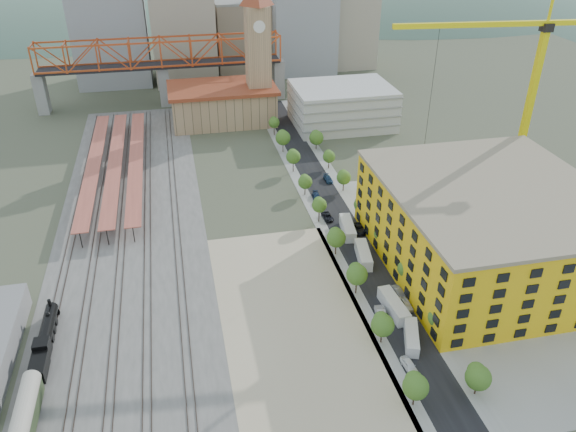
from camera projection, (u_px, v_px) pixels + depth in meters
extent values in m
plane|color=#474C38|center=(282.00, 237.00, 136.27)|extent=(400.00, 400.00, 0.00)
cube|color=#605E59|center=(132.00, 217.00, 144.52)|extent=(36.00, 165.00, 0.06)
cube|color=tan|center=(295.00, 323.00, 108.89)|extent=(28.00, 67.00, 0.06)
cube|color=black|center=(329.00, 201.00, 151.84)|extent=(12.00, 170.00, 0.06)
cube|color=gray|center=(309.00, 203.00, 150.85)|extent=(3.00, 170.00, 0.04)
cube|color=gray|center=(348.00, 199.00, 152.85)|extent=(3.00, 170.00, 0.04)
cube|color=gray|center=(494.00, 260.00, 127.50)|extent=(50.00, 90.00, 0.06)
cube|color=#382B23|center=(72.00, 223.00, 141.79)|extent=(0.12, 160.00, 0.18)
cube|color=#382B23|center=(78.00, 222.00, 142.06)|extent=(0.12, 160.00, 0.18)
cube|color=#382B23|center=(97.00, 220.00, 142.88)|extent=(0.12, 160.00, 0.18)
cube|color=#382B23|center=(103.00, 219.00, 143.14)|extent=(0.12, 160.00, 0.18)
cube|color=#382B23|center=(121.00, 217.00, 143.97)|extent=(0.12, 160.00, 0.18)
cube|color=#382B23|center=(127.00, 217.00, 144.23)|extent=(0.12, 160.00, 0.18)
cube|color=#382B23|center=(145.00, 215.00, 145.06)|extent=(0.12, 160.00, 0.18)
cube|color=#382B23|center=(151.00, 214.00, 145.32)|extent=(0.12, 160.00, 0.18)
cube|color=#382B23|center=(172.00, 212.00, 146.33)|extent=(0.12, 160.00, 0.18)
cube|color=#382B23|center=(178.00, 212.00, 146.59)|extent=(0.12, 160.00, 0.18)
cube|color=#C55F4B|center=(94.00, 163.00, 163.80)|extent=(4.00, 80.00, 0.25)
cylinder|color=black|center=(95.00, 169.00, 164.80)|extent=(0.24, 0.24, 4.00)
cube|color=#C55F4B|center=(115.00, 161.00, 164.88)|extent=(4.00, 80.00, 0.25)
cylinder|color=black|center=(116.00, 167.00, 165.89)|extent=(0.24, 0.24, 4.00)
cube|color=#C55F4B|center=(136.00, 159.00, 165.97)|extent=(4.00, 80.00, 0.25)
cylinder|color=black|center=(137.00, 165.00, 166.98)|extent=(0.24, 0.24, 4.00)
cube|color=tan|center=(223.00, 105.00, 201.71)|extent=(36.00, 22.00, 12.00)
cube|color=maroon|center=(222.00, 88.00, 198.44)|extent=(38.00, 24.00, 1.20)
cube|color=tan|center=(258.00, 66.00, 195.35)|extent=(8.00, 8.00, 40.00)
cylinder|color=white|center=(259.00, 27.00, 184.86)|extent=(4.00, 0.30, 4.00)
cube|color=silver|center=(342.00, 106.00, 198.49)|extent=(34.00, 26.00, 14.00)
cube|color=gray|center=(41.00, 94.00, 208.61)|extent=(4.00, 6.00, 15.00)
cube|color=gray|center=(278.00, 79.00, 224.94)|extent=(4.00, 6.00, 15.00)
cube|color=gray|center=(164.00, 86.00, 216.78)|extent=(4.00, 6.00, 15.00)
cube|color=black|center=(162.00, 65.00, 212.76)|extent=(90.00, 9.00, 1.00)
cube|color=yellow|center=(489.00, 228.00, 122.46)|extent=(44.00, 50.00, 18.00)
cube|color=gray|center=(497.00, 190.00, 117.74)|extent=(44.60, 50.60, 0.80)
cube|color=#9EA0A3|center=(111.00, 38.00, 236.98)|extent=(30.00, 25.00, 38.00)
cube|color=#B2A58C|center=(182.00, 20.00, 234.68)|extent=(26.00, 22.00, 52.00)
cube|color=gray|center=(242.00, 36.00, 257.79)|extent=(24.00, 24.00, 30.00)
cube|color=#9EA0A3|center=(303.00, 3.00, 246.52)|extent=(28.00, 22.00, 60.00)
cube|color=#B2A58C|center=(350.00, 18.00, 259.12)|extent=(22.00, 20.00, 44.00)
cube|color=brown|center=(210.00, 37.00, 264.71)|extent=(20.00, 20.00, 26.00)
ellipsoid|color=#4C6B59|center=(88.00, 134.00, 375.78)|extent=(396.00, 216.00, 180.00)
ellipsoid|color=#4C6B59|center=(265.00, 152.00, 409.59)|extent=(484.00, 264.00, 220.00)
ellipsoid|color=#4C6B59|center=(422.00, 111.00, 420.32)|extent=(418.00, 228.00, 190.00)
cylinder|color=black|center=(48.00, 326.00, 104.88)|extent=(2.37, 11.39, 2.37)
cube|color=black|center=(42.00, 348.00, 99.57)|extent=(2.66, 2.85, 3.04)
cylinder|color=black|center=(49.00, 303.00, 108.04)|extent=(0.66, 0.66, 1.52)
sphere|color=black|center=(48.00, 314.00, 105.87)|extent=(0.95, 0.95, 0.95)
cone|color=black|center=(54.00, 310.00, 111.05)|extent=(2.47, 1.52, 2.47)
cube|color=black|center=(39.00, 368.00, 96.24)|extent=(2.66, 5.69, 2.66)
cube|color=#28331C|center=(24.00, 425.00, 85.43)|extent=(2.75, 17.08, 3.04)
cylinder|color=#ADA899|center=(22.00, 418.00, 84.62)|extent=(2.94, 17.08, 2.94)
cube|color=#FFEB10|center=(526.00, 120.00, 143.33)|extent=(1.57, 1.57, 44.05)
cube|color=black|center=(547.00, 27.00, 131.78)|extent=(2.45, 2.45, 1.96)
cube|color=#FFEB10|center=(471.00, 25.00, 129.53)|extent=(37.12, 4.93, 1.17)
cube|color=#FFEB10|center=(571.00, 22.00, 131.85)|extent=(11.80, 2.36, 1.17)
cube|color=#FFEB10|center=(552.00, 5.00, 129.33)|extent=(0.49, 0.49, 7.83)
cube|color=silver|center=(411.00, 337.00, 103.81)|extent=(5.14, 9.09, 2.42)
cube|color=silver|center=(394.00, 306.00, 111.35)|extent=(3.33, 10.21, 2.75)
cube|color=silver|center=(363.00, 255.00, 127.03)|extent=(4.20, 10.25, 2.73)
cube|color=silver|center=(348.00, 228.00, 137.16)|extent=(3.92, 10.27, 2.74)
imported|color=white|center=(409.00, 366.00, 98.20)|extent=(2.19, 4.58, 1.51)
imported|color=#AAAAAF|center=(381.00, 314.00, 110.04)|extent=(2.09, 5.00, 1.61)
imported|color=black|center=(328.00, 217.00, 143.21)|extent=(2.51, 4.88, 1.32)
imported|color=navy|center=(316.00, 196.00, 152.88)|extent=(2.40, 4.81, 1.34)
imported|color=silver|center=(406.00, 304.00, 112.76)|extent=(1.92, 4.41, 1.48)
imported|color=gray|center=(398.00, 292.00, 116.43)|extent=(2.00, 4.31, 1.37)
imported|color=black|center=(359.00, 229.00, 138.00)|extent=(2.82, 5.60, 1.52)
imported|color=navy|center=(328.00, 179.00, 161.96)|extent=(2.02, 4.85, 1.40)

